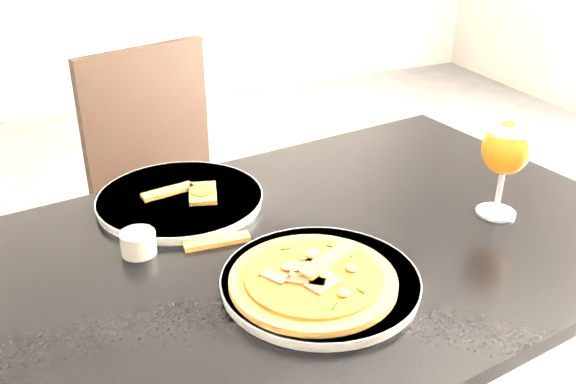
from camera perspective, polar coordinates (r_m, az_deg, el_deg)
name	(u,v)px	position (r m, az deg, el deg)	size (l,w,h in m)	color
dining_table	(324,278)	(1.23, 3.22, -7.67)	(1.30, 0.96, 0.75)	black
chair_far	(175,194)	(1.91, -10.01, -0.17)	(0.53, 0.53, 0.91)	black
plate_main	(320,282)	(1.05, 2.88, -7.96)	(0.32, 0.32, 0.02)	white
pizza	(313,278)	(1.03, 2.28, -7.68)	(0.27, 0.27, 0.03)	olive
plate_second	(180,199)	(1.31, -9.56, -0.64)	(0.33, 0.33, 0.02)	white
crust_scraps	(191,192)	(1.31, -8.61, -0.03)	(0.16, 0.11, 0.01)	olive
loose_crust	(217,241)	(1.17, -6.32, -4.38)	(0.12, 0.03, 0.01)	olive
sauce_cup	(138,242)	(1.15, -13.18, -4.34)	(0.06, 0.06, 0.04)	beige
beer_glass	(506,149)	(1.27, 18.83, 3.65)	(0.09, 0.09, 0.19)	silver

